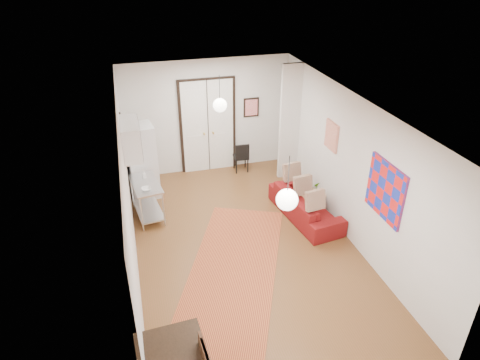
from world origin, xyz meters
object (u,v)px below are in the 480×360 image
object	(u,v)px
sofa	(305,205)
fridge	(142,162)
kitchen_counter	(147,196)
coffee_table	(306,199)
black_side_chair	(240,153)

from	to	relation	value
sofa	fridge	distance (m)	3.84
sofa	kitchen_counter	world-z (taller)	kitchen_counter
sofa	coffee_table	bearing A→B (deg)	-35.45
fridge	coffee_table	bearing A→B (deg)	-34.21
sofa	black_side_chair	bearing A→B (deg)	8.42
fridge	black_side_chair	bearing A→B (deg)	7.31
kitchen_counter	black_side_chair	bearing A→B (deg)	25.08
sofa	kitchen_counter	size ratio (longest dim) A/B	1.74
sofa	coffee_table	xyz separation A→B (m)	(0.11, 0.21, 0.02)
kitchen_counter	black_side_chair	size ratio (longest dim) A/B	1.43
coffee_table	black_side_chair	size ratio (longest dim) A/B	1.15
kitchen_counter	fridge	bearing A→B (deg)	82.00
sofa	fridge	size ratio (longest dim) A/B	1.14
kitchen_counter	sofa	bearing A→B (deg)	-23.76
coffee_table	kitchen_counter	distance (m)	3.49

